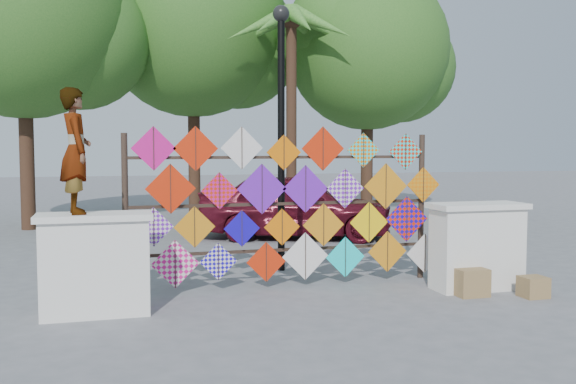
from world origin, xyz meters
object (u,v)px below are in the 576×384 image
object	(u,v)px
sedan	(296,205)
lamppost	(281,112)
kite_rack	(290,206)
vendor_woman	(76,151)

from	to	relation	value
sedan	lamppost	world-z (taller)	lamppost
lamppost	sedan	bearing A→B (deg)	69.93
kite_rack	lamppost	world-z (taller)	lamppost
kite_rack	vendor_woman	world-z (taller)	vendor_woman
vendor_woman	kite_rack	bearing A→B (deg)	-82.76
vendor_woman	lamppost	world-z (taller)	lamppost
sedan	kite_rack	bearing A→B (deg)	-177.53
sedan	vendor_woman	bearing A→B (deg)	162.10
kite_rack	vendor_woman	bearing A→B (deg)	-162.74
sedan	lamppost	distance (m)	4.36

